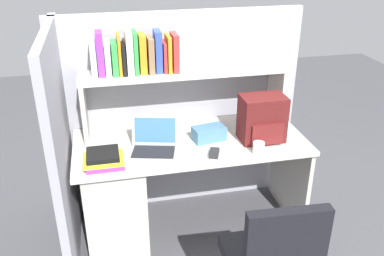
{
  "coord_description": "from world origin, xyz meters",
  "views": [
    {
      "loc": [
        -0.55,
        -2.54,
        2.09
      ],
      "look_at": [
        0.0,
        -0.05,
        0.85
      ],
      "focal_mm": 39.4,
      "sensor_mm": 36.0,
      "label": 1
    }
  ],
  "objects": [
    {
      "name": "computer_mouse",
      "position": [
        0.11,
        -0.24,
        0.75
      ],
      "size": [
        0.09,
        0.12,
        0.03
      ],
      "primitive_type": "cube",
      "rotation": [
        0.0,
        0.0,
        -0.38
      ],
      "color": "#262628",
      "rests_on": "desk"
    },
    {
      "name": "cubicle_partition_left",
      "position": [
        -0.85,
        -0.05,
        0.78
      ],
      "size": [
        0.05,
        1.06,
        1.55
      ],
      "primitive_type": "cube",
      "color": "#9E9EA8",
      "rests_on": "ground_plane"
    },
    {
      "name": "overhead_hutch",
      "position": [
        0.0,
        0.2,
        1.08
      ],
      "size": [
        1.44,
        0.28,
        0.45
      ],
      "color": "#BCB7AC",
      "rests_on": "desk"
    },
    {
      "name": "reference_books_on_shelf",
      "position": [
        -0.34,
        0.2,
        1.31
      ],
      "size": [
        0.57,
        0.18,
        0.29
      ],
      "color": "white",
      "rests_on": "overhead_hutch"
    },
    {
      "name": "ground_plane",
      "position": [
        0.0,
        0.0,
        0.0
      ],
      "size": [
        8.0,
        8.0,
        0.0
      ],
      "primitive_type": "plane",
      "color": "#4C4C51"
    },
    {
      "name": "backpack",
      "position": [
        0.48,
        -0.09,
        0.89
      ],
      "size": [
        0.3,
        0.22,
        0.32
      ],
      "color": "#591919",
      "rests_on": "desk"
    },
    {
      "name": "cubicle_partition_rear",
      "position": [
        0.0,
        0.38,
        0.78
      ],
      "size": [
        1.84,
        0.05,
        1.55
      ],
      "primitive_type": "cube",
      "color": "#9E9EA8",
      "rests_on": "ground_plane"
    },
    {
      "name": "desk_book_stack",
      "position": [
        -0.6,
        -0.21,
        0.77
      ],
      "size": [
        0.25,
        0.19,
        0.09
      ],
      "color": "purple",
      "rests_on": "desk"
    },
    {
      "name": "desk",
      "position": [
        -0.39,
        0.0,
        0.4
      ],
      "size": [
        1.6,
        0.7,
        0.73
      ],
      "color": "beige",
      "rests_on": "ground_plane"
    },
    {
      "name": "laptop",
      "position": [
        -0.27,
        -0.09,
        0.78
      ],
      "size": [
        0.36,
        0.32,
        0.22
      ],
      "color": "#B7BABF",
      "rests_on": "desk"
    },
    {
      "name": "paper_cup",
      "position": [
        0.4,
        -0.27,
        0.77
      ],
      "size": [
        0.08,
        0.08,
        0.08
      ],
      "primitive_type": "cylinder",
      "color": "white",
      "rests_on": "desk"
    },
    {
      "name": "tissue_box",
      "position": [
        0.13,
        -0.02,
        0.78
      ],
      "size": [
        0.24,
        0.16,
        0.1
      ],
      "primitive_type": "cube",
      "rotation": [
        0.0,
        0.0,
        0.18
      ],
      "color": "teal",
      "rests_on": "desk"
    }
  ]
}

